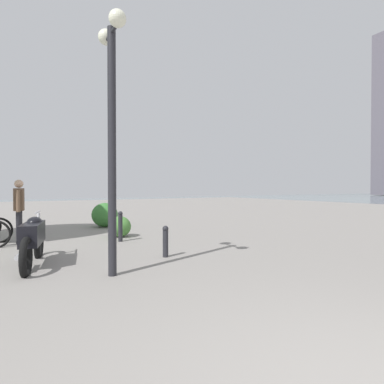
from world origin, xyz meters
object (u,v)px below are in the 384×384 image
Objects in this scene: pedestrian at (19,206)px; bollard_mid at (120,226)px; lamppost at (112,108)px; bollard_near at (165,241)px; motorcycle at (33,239)px.

bollard_mid is at bearing -114.71° from pedestrian.
pedestrian is at bearing 17.39° from lamppost.
lamppost is 4.11m from bollard_mid.
lamppost is 5.13× the size of bollard_mid.
bollard_near is at bearing -173.23° from bollard_mid.
motorcycle is at bearing 126.54° from bollard_mid.
pedestrian reaches higher than bollard_mid.
bollard_near is 0.80× the size of bollard_mid.
lamppost reaches higher than pedestrian.
motorcycle is at bearing 74.74° from bollard_near.
lamppost is at bearing -142.62° from motorcycle.
bollard_near is (0.80, -1.38, -2.50)m from lamppost.
motorcycle is at bearing -175.91° from pedestrian.
motorcycle is (1.49, 1.14, -2.35)m from lamppost.
lamppost reaches higher than motorcycle.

